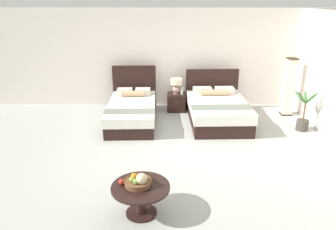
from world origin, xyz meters
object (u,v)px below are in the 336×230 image
Objects in this scene: nightstand at (176,102)px; table_lamp at (176,84)px; coffee_table at (141,194)px; floor_lamp_corner at (289,87)px; bed_near_corner at (217,110)px; vase at (182,90)px; bed_near_window at (132,110)px; potted_palm at (303,118)px; fruit_bowl at (138,181)px; loose_apple at (121,182)px.

table_lamp reaches higher than nightstand.
coffee_table is 0.56× the size of floor_lamp_corner.
coffee_table is (-1.55, -3.63, 0.02)m from bed_near_corner.
vase is 0.14× the size of floor_lamp_corner.
floor_lamp_corner is at bearing -5.58° from vase.
vase is (1.24, 0.78, 0.29)m from bed_near_window.
floor_lamp_corner reaches higher than table_lamp.
nightstand is at bearing 36.87° from bed_near_window.
potted_palm is at bearing -88.84° from floor_lamp_corner.
fruit_bowl reaches higher than nightstand.
vase is 4.46m from fruit_bowl.
coffee_table is at bearing -97.18° from table_lamp.
table_lamp is 1.94× the size of vase.
potted_palm is (3.97, -0.54, 0.02)m from bed_near_window.
nightstand is at bearing 164.50° from vase.
table_lamp is (0.00, 0.02, 0.48)m from nightstand.
bed_near_corner is 4.32× the size of nightstand.
floor_lamp_corner is 1.14m from potted_palm.
nightstand is at bearing 139.80° from bed_near_corner.
floor_lamp_corner is (3.69, 4.12, 0.25)m from loose_apple.
bed_near_corner is at bearing -164.22° from floor_lamp_corner.
coffee_table is at bearing -129.44° from floor_lamp_corner.
table_lamp is 0.42× the size of potted_palm.
vase is at bearing 136.70° from bed_near_corner.
loose_apple is (-1.82, -3.59, 0.18)m from bed_near_corner.
floor_lamp_corner reaches higher than fruit_bowl.
fruit_bowl is (0.50, -3.62, 0.24)m from bed_near_window.
nightstand is 0.33× the size of floor_lamp_corner.
loose_apple is 0.06× the size of floor_lamp_corner.
loose_apple is at bearing -100.66° from nightstand.
loose_apple is (-0.83, -4.42, 0.26)m from nightstand.
bed_near_corner is 1.19m from vase.
bed_near_corner is at bearing -0.39° from bed_near_window.
fruit_bowl is (-1.58, -3.61, 0.21)m from bed_near_corner.
loose_apple is 0.08× the size of potted_palm.
vase is at bearing 174.42° from floor_lamp_corner.
potted_palm is at bearing -15.61° from bed_near_corner.
loose_apple is at bearing 171.68° from coffee_table.
coffee_table is (-0.56, -4.48, -0.39)m from table_lamp.
bed_near_corner is 25.43× the size of loose_apple.
floor_lamp_corner reaches higher than bed_near_window.
potted_palm is (3.47, 3.08, -0.22)m from fruit_bowl.
table_lamp is 0.50× the size of coffee_table.
floor_lamp_corner reaches higher than vase.
loose_apple is (-0.83, -4.44, -0.22)m from table_lamp.
potted_palm is (2.88, -1.36, 0.07)m from nightstand.
bed_near_corner is 1.99m from floor_lamp_corner.
floor_lamp_corner is at bearing -6.10° from nightstand.
fruit_bowl is at bearing 148.14° from coffee_table.
loose_apple is at bearing 174.80° from fruit_bowl.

